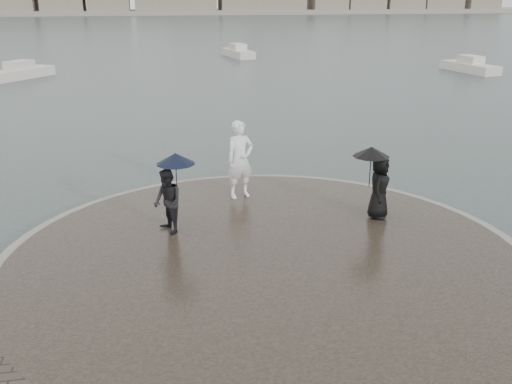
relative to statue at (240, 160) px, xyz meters
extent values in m
plane|color=#2B3835|center=(-0.04, -7.53, -1.51)|extent=(400.00, 400.00, 0.00)
cylinder|color=gray|center=(-0.04, -4.03, -1.35)|extent=(12.50, 12.50, 0.32)
cylinder|color=#2D261E|center=(-0.04, -4.03, -1.32)|extent=(11.90, 11.90, 0.36)
imported|color=white|center=(0.00, 0.00, 0.00)|extent=(0.96, 0.77, 2.29)
imported|color=black|center=(-2.20, -2.30, -0.32)|extent=(0.90, 0.99, 1.65)
cylinder|color=black|center=(-1.95, -2.20, 0.21)|extent=(0.02, 0.02, 0.90)
cone|color=black|center=(-1.95, -2.20, 0.76)|extent=(0.98, 0.98, 0.28)
imported|color=black|center=(3.38, -2.29, -0.29)|extent=(0.90, 1.00, 1.71)
cylinder|color=black|center=(3.13, -2.19, 0.16)|extent=(0.02, 0.02, 0.90)
cone|color=black|center=(3.13, -2.19, 0.68)|extent=(0.98, 0.98, 0.26)
cube|color=gray|center=(-0.04, 155.47, -0.91)|extent=(260.00, 20.00, 1.20)
cube|color=beige|center=(-11.89, 29.59, -1.26)|extent=(4.52, 5.40, 0.90)
cube|color=beige|center=(-11.89, 29.59, -0.66)|extent=(2.14, 2.32, 0.90)
cube|color=beige|center=(6.32, 41.22, -1.26)|extent=(2.66, 5.71, 0.90)
cube|color=beige|center=(6.32, 41.22, -0.66)|extent=(1.57, 2.20, 0.90)
cube|color=beige|center=(22.93, 26.78, -1.26)|extent=(2.49, 5.69, 0.90)
cube|color=beige|center=(22.93, 26.78, -0.66)|extent=(1.51, 2.17, 0.90)
camera|label=1|loc=(-2.46, -15.78, 4.63)|focal=40.00mm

